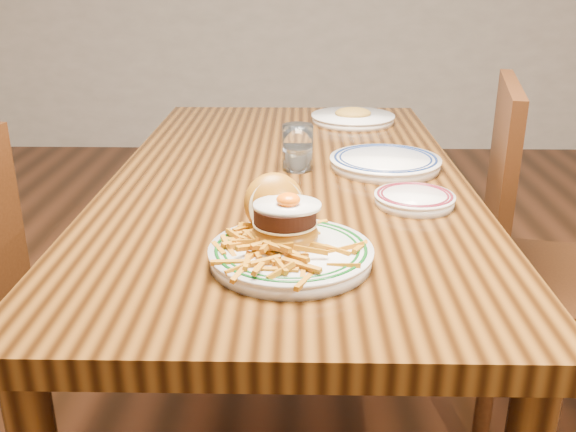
{
  "coord_description": "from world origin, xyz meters",
  "views": [
    {
      "loc": [
        0.03,
        -1.5,
        1.22
      ],
      "look_at": [
        0.01,
        -0.5,
        0.84
      ],
      "focal_mm": 40.0,
      "sensor_mm": 36.0,
      "label": 1
    }
  ],
  "objects_px": {
    "table": "(288,208)",
    "chair_right": "(543,261)",
    "main_plate": "(288,239)",
    "side_plate": "(414,198)"
  },
  "relations": [
    {
      "from": "main_plate",
      "to": "side_plate",
      "type": "relative_size",
      "value": 1.76
    },
    {
      "from": "chair_right",
      "to": "main_plate",
      "type": "distance_m",
      "value": 0.86
    },
    {
      "from": "table",
      "to": "side_plate",
      "type": "distance_m",
      "value": 0.36
    },
    {
      "from": "table",
      "to": "chair_right",
      "type": "xyz_separation_m",
      "value": [
        0.65,
        0.01,
        -0.14
      ]
    },
    {
      "from": "table",
      "to": "main_plate",
      "type": "height_order",
      "value": "main_plate"
    },
    {
      "from": "table",
      "to": "side_plate",
      "type": "height_order",
      "value": "side_plate"
    },
    {
      "from": "main_plate",
      "to": "side_plate",
      "type": "xyz_separation_m",
      "value": [
        0.26,
        0.27,
        -0.02
      ]
    },
    {
      "from": "side_plate",
      "to": "table",
      "type": "bearing_deg",
      "value": 132.8
    },
    {
      "from": "main_plate",
      "to": "side_plate",
      "type": "bearing_deg",
      "value": 27.83
    },
    {
      "from": "chair_right",
      "to": "main_plate",
      "type": "bearing_deg",
      "value": 50.07
    }
  ]
}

